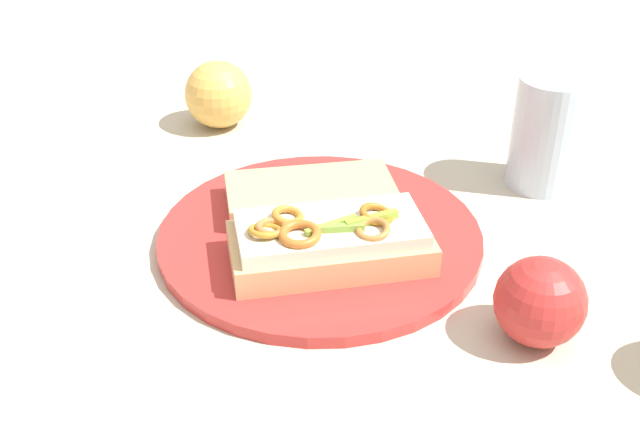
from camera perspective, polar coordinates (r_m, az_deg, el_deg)
The scene contains 7 objects.
ground_plane at distance 0.76m, azimuth -0.00°, elevation -2.05°, with size 2.00×2.00×0.00m, color #BCB49F.
plate at distance 0.75m, azimuth -0.00°, elevation -1.68°, with size 0.31×0.31×0.01m, color #BC312E.
sandwich at distance 0.70m, azimuth 0.71°, elevation -2.07°, with size 0.20×0.13×0.05m.
bread_slice_side at distance 0.79m, azimuth -0.69°, elevation 1.39°, with size 0.17×0.08×0.02m, color tan.
apple_1 at distance 0.98m, azimuth -7.45°, elevation 8.64°, with size 0.08×0.08×0.08m, color #E2AC4D.
apple_2 at distance 0.65m, azimuth 15.82°, elevation -6.24°, with size 0.07×0.07×0.07m, color red.
drinking_glass at distance 0.86m, azimuth 16.30°, elevation 5.72°, with size 0.07×0.07×0.12m, color silver.
Camera 1 is at (-0.04, 0.63, 0.42)m, focal length 43.67 mm.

